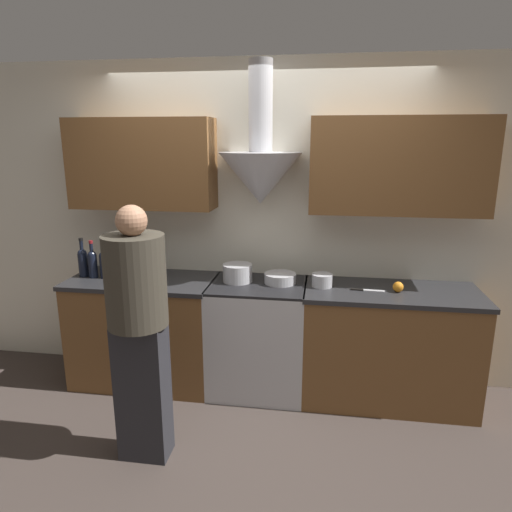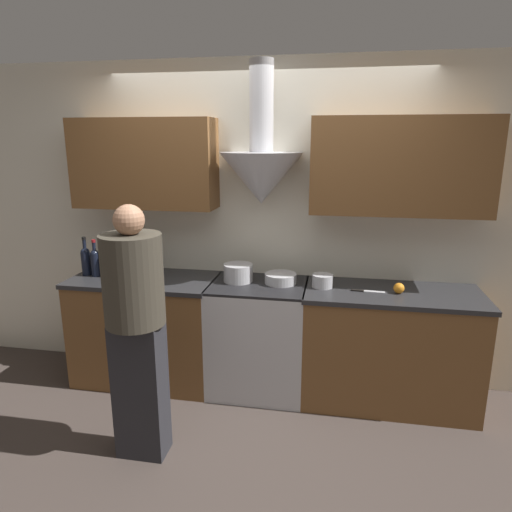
{
  "view_description": "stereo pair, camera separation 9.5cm",
  "coord_description": "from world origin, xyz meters",
  "px_view_note": "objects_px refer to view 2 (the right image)",
  "views": [
    {
      "loc": [
        0.49,
        -2.99,
        1.99
      ],
      "look_at": [
        0.0,
        0.26,
        1.15
      ],
      "focal_mm": 32.0,
      "sensor_mm": 36.0,
      "label": 1
    },
    {
      "loc": [
        0.59,
        -2.98,
        1.99
      ],
      "look_at": [
        0.0,
        0.26,
        1.15
      ],
      "focal_mm": 32.0,
      "sensor_mm": 36.0,
      "label": 2
    }
  ],
  "objects_px": {
    "mixing_bowl": "(281,278)",
    "saucepan": "(323,281)",
    "person_foreground_left": "(136,325)",
    "stock_pot": "(238,273)",
    "wine_bottle_3": "(118,261)",
    "stove_range": "(258,337)",
    "wine_bottle_2": "(106,262)",
    "wine_bottle_5": "(139,262)",
    "orange_fruit": "(399,288)",
    "wine_bottle_0": "(86,260)",
    "wine_bottle_4": "(129,261)",
    "wine_bottle_1": "(95,261)"
  },
  "relations": [
    {
      "from": "wine_bottle_1",
      "to": "wine_bottle_0",
      "type": "bearing_deg",
      "value": 168.95
    },
    {
      "from": "wine_bottle_3",
      "to": "mixing_bowl",
      "type": "bearing_deg",
      "value": 2.56
    },
    {
      "from": "wine_bottle_0",
      "to": "orange_fruit",
      "type": "xyz_separation_m",
      "value": [
        2.49,
        -0.03,
        -0.09
      ]
    },
    {
      "from": "wine_bottle_2",
      "to": "saucepan",
      "type": "xyz_separation_m",
      "value": [
        1.75,
        0.04,
        -0.08
      ]
    },
    {
      "from": "wine_bottle_1",
      "to": "orange_fruit",
      "type": "xyz_separation_m",
      "value": [
        2.4,
        -0.01,
        -0.09
      ]
    },
    {
      "from": "stove_range",
      "to": "wine_bottle_0",
      "type": "relative_size",
      "value": 2.8
    },
    {
      "from": "orange_fruit",
      "to": "wine_bottle_0",
      "type": "bearing_deg",
      "value": 179.4
    },
    {
      "from": "wine_bottle_1",
      "to": "orange_fruit",
      "type": "height_order",
      "value": "wine_bottle_1"
    },
    {
      "from": "wine_bottle_3",
      "to": "wine_bottle_4",
      "type": "bearing_deg",
      "value": -3.21
    },
    {
      "from": "wine_bottle_0",
      "to": "mixing_bowl",
      "type": "height_order",
      "value": "wine_bottle_0"
    },
    {
      "from": "stove_range",
      "to": "person_foreground_left",
      "type": "bearing_deg",
      "value": -122.92
    },
    {
      "from": "wine_bottle_3",
      "to": "mixing_bowl",
      "type": "height_order",
      "value": "wine_bottle_3"
    },
    {
      "from": "wine_bottle_1",
      "to": "orange_fruit",
      "type": "bearing_deg",
      "value": -0.18
    },
    {
      "from": "wine_bottle_0",
      "to": "wine_bottle_4",
      "type": "bearing_deg",
      "value": -0.84
    },
    {
      "from": "wine_bottle_5",
      "to": "mixing_bowl",
      "type": "xyz_separation_m",
      "value": [
        1.14,
        0.08,
        -0.1
      ]
    },
    {
      "from": "wine_bottle_2",
      "to": "stock_pot",
      "type": "bearing_deg",
      "value": 3.61
    },
    {
      "from": "wine_bottle_0",
      "to": "saucepan",
      "type": "height_order",
      "value": "wine_bottle_0"
    },
    {
      "from": "wine_bottle_5",
      "to": "saucepan",
      "type": "distance_m",
      "value": 1.46
    },
    {
      "from": "wine_bottle_4",
      "to": "wine_bottle_2",
      "type": "bearing_deg",
      "value": -176.77
    },
    {
      "from": "wine_bottle_2",
      "to": "mixing_bowl",
      "type": "height_order",
      "value": "wine_bottle_2"
    },
    {
      "from": "stove_range",
      "to": "person_foreground_left",
      "type": "distance_m",
      "value": 1.18
    },
    {
      "from": "wine_bottle_3",
      "to": "person_foreground_left",
      "type": "height_order",
      "value": "person_foreground_left"
    },
    {
      "from": "wine_bottle_4",
      "to": "saucepan",
      "type": "distance_m",
      "value": 1.55
    },
    {
      "from": "wine_bottle_1",
      "to": "saucepan",
      "type": "relative_size",
      "value": 1.94
    },
    {
      "from": "wine_bottle_0",
      "to": "wine_bottle_3",
      "type": "distance_m",
      "value": 0.28
    },
    {
      "from": "wine_bottle_1",
      "to": "stock_pot",
      "type": "distance_m",
      "value": 1.18
    },
    {
      "from": "wine_bottle_0",
      "to": "saucepan",
      "type": "relative_size",
      "value": 2.03
    },
    {
      "from": "stock_pot",
      "to": "saucepan",
      "type": "xyz_separation_m",
      "value": [
        0.66,
        -0.03,
        -0.02
      ]
    },
    {
      "from": "wine_bottle_0",
      "to": "mixing_bowl",
      "type": "distance_m",
      "value": 1.62
    },
    {
      "from": "wine_bottle_4",
      "to": "orange_fruit",
      "type": "relative_size",
      "value": 4.41
    },
    {
      "from": "wine_bottle_0",
      "to": "person_foreground_left",
      "type": "bearing_deg",
      "value": -46.94
    },
    {
      "from": "wine_bottle_2",
      "to": "orange_fruit",
      "type": "xyz_separation_m",
      "value": [
        2.3,
        -0.01,
        -0.09
      ]
    },
    {
      "from": "wine_bottle_2",
      "to": "person_foreground_left",
      "type": "height_order",
      "value": "person_foreground_left"
    },
    {
      "from": "orange_fruit",
      "to": "saucepan",
      "type": "relative_size",
      "value": 0.49
    },
    {
      "from": "wine_bottle_2",
      "to": "wine_bottle_5",
      "type": "relative_size",
      "value": 0.93
    },
    {
      "from": "saucepan",
      "to": "person_foreground_left",
      "type": "relative_size",
      "value": 0.1
    },
    {
      "from": "wine_bottle_3",
      "to": "wine_bottle_5",
      "type": "distance_m",
      "value": 0.2
    },
    {
      "from": "saucepan",
      "to": "wine_bottle_5",
      "type": "bearing_deg",
      "value": -178.41
    },
    {
      "from": "stove_range",
      "to": "wine_bottle_2",
      "type": "distance_m",
      "value": 1.38
    },
    {
      "from": "person_foreground_left",
      "to": "wine_bottle_4",
      "type": "bearing_deg",
      "value": 117.11
    },
    {
      "from": "wine_bottle_3",
      "to": "orange_fruit",
      "type": "distance_m",
      "value": 2.21
    },
    {
      "from": "stove_range",
      "to": "wine_bottle_5",
      "type": "height_order",
      "value": "wine_bottle_5"
    },
    {
      "from": "wine_bottle_2",
      "to": "wine_bottle_5",
      "type": "distance_m",
      "value": 0.29
    },
    {
      "from": "orange_fruit",
      "to": "mixing_bowl",
      "type": "bearing_deg",
      "value": 174.45
    },
    {
      "from": "stove_range",
      "to": "person_foreground_left",
      "type": "xyz_separation_m",
      "value": [
        -0.6,
        -0.92,
        0.44
      ]
    },
    {
      "from": "stock_pot",
      "to": "wine_bottle_3",
      "type": "bearing_deg",
      "value": -177.04
    },
    {
      "from": "wine_bottle_2",
      "to": "wine_bottle_4",
      "type": "relative_size",
      "value": 0.93
    },
    {
      "from": "mixing_bowl",
      "to": "saucepan",
      "type": "distance_m",
      "value": 0.33
    },
    {
      "from": "person_foreground_left",
      "to": "wine_bottle_3",
      "type": "bearing_deg",
      "value": 121.97
    },
    {
      "from": "wine_bottle_3",
      "to": "orange_fruit",
      "type": "xyz_separation_m",
      "value": [
        2.21,
        -0.03,
        -0.09
      ]
    }
  ]
}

